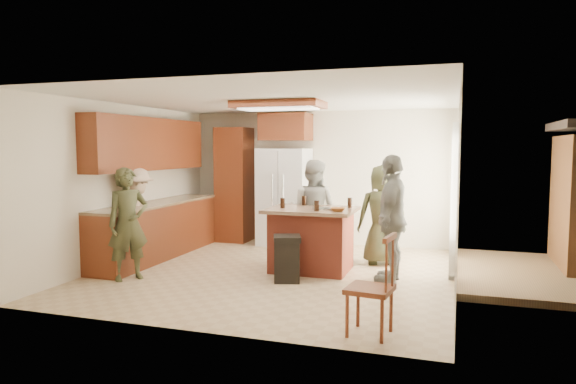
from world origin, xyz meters
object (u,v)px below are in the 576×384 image
(refrigerator, at_px, (284,197))
(kitchen_island, at_px, (312,239))
(person_front_left, at_px, (128,224))
(person_side_right, at_px, (392,218))
(person_behind_right, at_px, (382,215))
(person_behind_left, at_px, (313,211))
(trash_bin, at_px, (287,258))
(person_counter, at_px, (136,216))
(spindle_chair, at_px, (372,289))

(refrigerator, bearing_deg, kitchen_island, -60.44)
(person_front_left, height_order, person_side_right, person_side_right)
(refrigerator, xyz_separation_m, kitchen_island, (1.02, -1.80, -0.43))
(person_behind_right, relative_size, refrigerator, 0.87)
(person_side_right, relative_size, kitchen_island, 1.35)
(person_front_left, distance_m, person_side_right, 3.61)
(person_behind_left, xyz_separation_m, person_behind_right, (1.08, 0.13, -0.03))
(person_side_right, height_order, refrigerator, refrigerator)
(person_front_left, relative_size, trash_bin, 2.46)
(person_side_right, xyz_separation_m, person_counter, (-3.90, -0.20, -0.11))
(refrigerator, bearing_deg, spindle_chair, -61.37)
(kitchen_island, distance_m, spindle_chair, 2.68)
(person_behind_left, xyz_separation_m, person_side_right, (1.34, -0.88, 0.05))
(person_counter, bearing_deg, person_side_right, -84.91)
(person_behind_right, height_order, kitchen_island, person_behind_right)
(trash_bin, bearing_deg, kitchen_island, 78.07)
(person_counter, relative_size, kitchen_island, 1.19)
(person_counter, distance_m, kitchen_island, 2.75)
(person_side_right, bearing_deg, person_behind_left, -120.75)
(refrigerator, distance_m, spindle_chair, 4.77)
(person_behind_left, bearing_deg, trash_bin, 96.84)
(person_behind_left, height_order, refrigerator, refrigerator)
(refrigerator, xyz_separation_m, spindle_chair, (2.28, -4.17, -0.45))
(person_counter, distance_m, spindle_chair, 4.39)
(refrigerator, xyz_separation_m, trash_bin, (0.87, -2.51, -0.58))
(person_side_right, relative_size, refrigerator, 0.96)
(trash_bin, bearing_deg, spindle_chair, -49.73)
(spindle_chair, bearing_deg, person_behind_left, 115.20)
(person_front_left, xyz_separation_m, person_behind_left, (2.12, 1.89, 0.04))
(person_counter, relative_size, trash_bin, 2.41)
(person_side_right, bearing_deg, person_behind_right, -162.98)
(trash_bin, height_order, spindle_chair, spindle_chair)
(person_counter, relative_size, refrigerator, 0.84)
(person_side_right, distance_m, refrigerator, 3.04)
(person_front_left, distance_m, refrigerator, 3.33)
(person_front_left, height_order, person_counter, person_front_left)
(person_front_left, relative_size, kitchen_island, 1.21)
(refrigerator, bearing_deg, person_behind_right, -28.58)
(person_behind_left, height_order, person_side_right, person_side_right)
(person_behind_right, distance_m, person_side_right, 1.05)
(person_behind_right, relative_size, kitchen_island, 1.22)
(kitchen_island, xyz_separation_m, trash_bin, (-0.15, -0.71, -0.16))
(person_behind_right, distance_m, refrigerator, 2.24)
(person_behind_right, height_order, refrigerator, refrigerator)
(person_front_left, xyz_separation_m, refrigerator, (1.24, 3.08, 0.12))
(person_front_left, distance_m, person_behind_right, 3.78)
(person_front_left, distance_m, trash_bin, 2.24)
(person_side_right, xyz_separation_m, kitchen_island, (-1.20, 0.27, -0.39))
(person_behind_right, bearing_deg, person_front_left, 18.35)
(trash_bin, bearing_deg, person_behind_right, 53.07)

